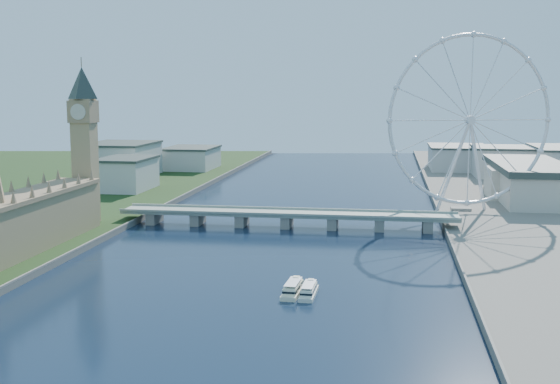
# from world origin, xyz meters

# --- Properties ---
(big_ben) EXTENTS (20.02, 20.02, 110.00)m
(big_ben) POSITION_xyz_m (-128.00, 278.00, 66.57)
(big_ben) COLOR tan
(big_ben) RESTS_ON ground
(westminster_bridge) EXTENTS (220.00, 22.00, 9.50)m
(westminster_bridge) POSITION_xyz_m (0.00, 300.00, 6.63)
(westminster_bridge) COLOR gray
(westminster_bridge) RESTS_ON ground
(london_eye) EXTENTS (113.60, 39.12, 124.30)m
(london_eye) POSITION_xyz_m (119.98, 355.08, 67.52)
(london_eye) COLOR silver
(london_eye) RESTS_ON ground
(county_hall) EXTENTS (54.00, 144.00, 35.00)m
(county_hall) POSITION_xyz_m (175.00, 430.00, 0.00)
(county_hall) COLOR beige
(county_hall) RESTS_ON ground
(city_skyline) EXTENTS (505.00, 280.00, 32.00)m
(city_skyline) POSITION_xyz_m (39.22, 560.08, 16.96)
(city_skyline) COLOR beige
(city_skyline) RESTS_ON ground
(tour_boat_near) EXTENTS (8.59, 27.88, 6.06)m
(tour_boat_near) POSITION_xyz_m (24.60, 148.67, 0.00)
(tour_boat_near) COLOR #EEE9C5
(tour_boat_near) RESTS_ON ground
(tour_boat_far) EXTENTS (7.07, 25.80, 5.63)m
(tour_boat_far) POSITION_xyz_m (31.67, 147.23, 0.00)
(tour_boat_far) COLOR silver
(tour_boat_far) RESTS_ON ground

